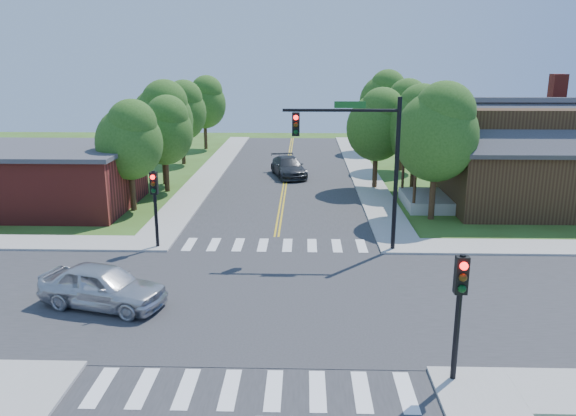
{
  "coord_description": "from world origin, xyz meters",
  "views": [
    {
      "loc": [
        1.39,
        -19.71,
        8.77
      ],
      "look_at": [
        0.66,
        5.13,
        2.2
      ],
      "focal_mm": 35.0,
      "sensor_mm": 36.0,
      "label": 1
    }
  ],
  "objects_px": {
    "car_dgrey": "(288,167)",
    "house_ne": "(532,153)",
    "signal_pole_se": "(460,295)",
    "signal_pole_nw": "(155,195)",
    "car_silver": "(103,287)",
    "signal_mast_ne": "(360,149)"
  },
  "relations": [
    {
      "from": "car_dgrey",
      "to": "signal_pole_nw",
      "type": "bearing_deg",
      "value": -122.56
    },
    {
      "from": "signal_mast_ne",
      "to": "house_ne",
      "type": "distance_m",
      "value": 14.23
    },
    {
      "from": "signal_pole_se",
      "to": "house_ne",
      "type": "distance_m",
      "value": 22.03
    },
    {
      "from": "car_dgrey",
      "to": "signal_mast_ne",
      "type": "bearing_deg",
      "value": -91.91
    },
    {
      "from": "signal_pole_nw",
      "to": "car_silver",
      "type": "distance_m",
      "value": 6.82
    },
    {
      "from": "signal_mast_ne",
      "to": "car_dgrey",
      "type": "distance_m",
      "value": 18.17
    },
    {
      "from": "signal_pole_nw",
      "to": "car_dgrey",
      "type": "relative_size",
      "value": 0.69
    },
    {
      "from": "signal_pole_se",
      "to": "car_silver",
      "type": "relative_size",
      "value": 0.76
    },
    {
      "from": "signal_mast_ne",
      "to": "signal_pole_se",
      "type": "height_order",
      "value": "signal_mast_ne"
    },
    {
      "from": "signal_mast_ne",
      "to": "house_ne",
      "type": "height_order",
      "value": "signal_mast_ne"
    },
    {
      "from": "signal_pole_se",
      "to": "signal_pole_nw",
      "type": "bearing_deg",
      "value": 135.0
    },
    {
      "from": "signal_pole_nw",
      "to": "car_dgrey",
      "type": "xyz_separation_m",
      "value": [
        5.77,
        17.31,
        -1.91
      ]
    },
    {
      "from": "signal_pole_se",
      "to": "signal_pole_nw",
      "type": "height_order",
      "value": "same"
    },
    {
      "from": "car_dgrey",
      "to": "car_silver",
      "type": "bearing_deg",
      "value": -118.38
    },
    {
      "from": "car_dgrey",
      "to": "house_ne",
      "type": "bearing_deg",
      "value": -44.2
    },
    {
      "from": "signal_mast_ne",
      "to": "signal_pole_nw",
      "type": "bearing_deg",
      "value": -179.93
    },
    {
      "from": "house_ne",
      "to": "car_silver",
      "type": "relative_size",
      "value": 2.6
    },
    {
      "from": "signal_mast_ne",
      "to": "signal_pole_nw",
      "type": "distance_m",
      "value": 9.76
    },
    {
      "from": "car_silver",
      "to": "car_dgrey",
      "type": "xyz_separation_m",
      "value": [
        6.07,
        23.86,
        -0.05
      ]
    },
    {
      "from": "house_ne",
      "to": "signal_pole_se",
      "type": "bearing_deg",
      "value": -115.58
    },
    {
      "from": "car_silver",
      "to": "signal_mast_ne",
      "type": "bearing_deg",
      "value": -40.65
    },
    {
      "from": "signal_pole_nw",
      "to": "house_ne",
      "type": "xyz_separation_m",
      "value": [
        20.71,
        8.66,
        0.67
      ]
    }
  ]
}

